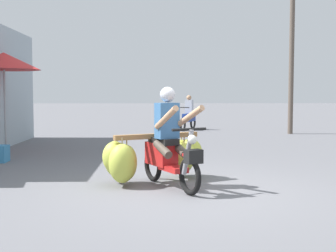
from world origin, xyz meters
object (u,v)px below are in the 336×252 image
motorbike_distant_ahead_left (189,116)px  motorbike_main_loaded (157,154)px  market_umbrella_near_shop (4,61)px  utility_pole (292,53)px

motorbike_distant_ahead_left → motorbike_main_loaded: bearing=-97.0°
market_umbrella_near_shop → utility_pole: (8.73, 4.84, 0.65)m
market_umbrella_near_shop → utility_pole: bearing=29.0°
market_umbrella_near_shop → utility_pole: utility_pole is taller
motorbike_main_loaded → utility_pole: bearing=61.4°
motorbike_distant_ahead_left → utility_pole: (3.57, -1.90, 2.36)m
motorbike_main_loaded → market_umbrella_near_shop: size_ratio=0.82×
motorbike_main_loaded → market_umbrella_near_shop: bearing=132.2°
motorbike_distant_ahead_left → market_umbrella_near_shop: 8.66m
market_umbrella_near_shop → utility_pole: 10.00m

